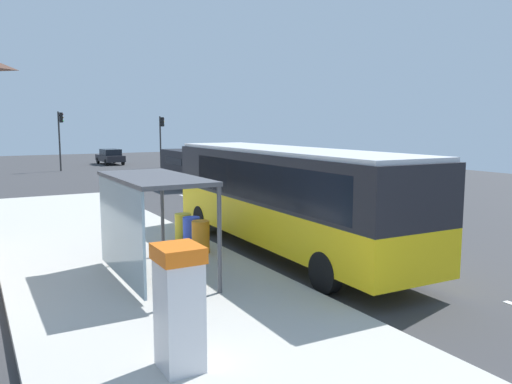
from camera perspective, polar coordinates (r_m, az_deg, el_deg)
The scene contains 19 objects.
ground_plane at distance 27.85m, azimuth -8.13°, elevation -0.67°, with size 56.00×92.00×0.04m, color #38383A.
sidewalk_platform at distance 14.67m, azimuth -14.45°, elevation -7.81°, with size 6.20×30.00×0.18m, color beige.
lane_stripe_seg_1 at distance 15.30m, azimuth 13.88°, elevation -7.48°, with size 0.16×2.20×0.01m, color silver.
lane_stripe_seg_2 at distance 19.14m, azimuth 3.56°, elevation -4.26°, with size 0.16×2.20×0.01m, color silver.
lane_stripe_seg_3 at distance 23.42m, azimuth -3.11°, elevation -2.09°, with size 0.16×2.20×0.01m, color silver.
lane_stripe_seg_4 at distance 27.94m, azimuth -7.66°, elevation -0.58°, with size 0.16×2.20×0.01m, color silver.
lane_stripe_seg_5 at distance 32.60m, azimuth -10.92°, elevation 0.50°, with size 0.16×2.20×0.01m, color silver.
lane_stripe_seg_6 at distance 37.35m, azimuth -13.36°, elevation 1.31°, with size 0.16×2.20×0.01m, color silver.
lane_stripe_seg_7 at distance 42.15m, azimuth -15.25°, elevation 1.94°, with size 0.16×2.20×0.01m, color silver.
bus at distance 15.47m, azimuth 3.12°, elevation -0.17°, with size 2.74×11.06×3.21m.
white_van at distance 32.81m, azimuth -7.55°, elevation 2.96°, with size 2.14×5.25×2.30m.
sedan_near at distance 52.89m, azimuth -15.97°, elevation 3.85°, with size 1.99×4.47×1.52m.
ticket_machine at distance 8.03m, azimuth -8.57°, elevation -12.52°, with size 0.66×0.76×1.94m.
recycling_bin_orange at distance 15.06m, azimuth -6.20°, elevation -5.01°, with size 0.52×0.52×0.95m, color orange.
recycling_bin_blue at distance 15.69m, azimuth -7.21°, elevation -4.51°, with size 0.52×0.52×0.95m, color blue.
recycling_bin_yellow at distance 16.33m, azimuth -8.14°, elevation -4.06°, with size 0.52×0.52×0.95m, color yellow.
traffic_light_near_side at distance 47.68m, azimuth -10.53°, elevation 6.45°, with size 0.49×0.28×4.68m.
traffic_light_far_side at distance 46.41m, azimuth -21.02°, elevation 6.31°, with size 0.49×0.28×5.02m.
bus_shelter at distance 12.56m, azimuth -12.67°, elevation -0.96°, with size 1.80×4.00×2.50m.
Camera 1 is at (-9.96, -11.71, 3.91)m, focal length 35.81 mm.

